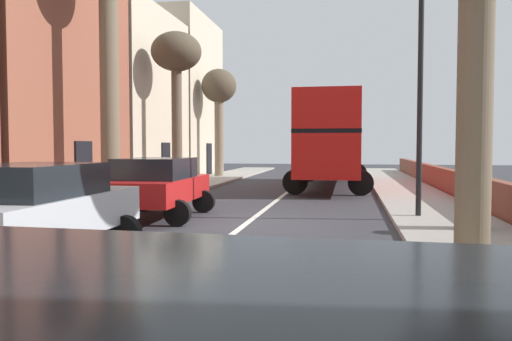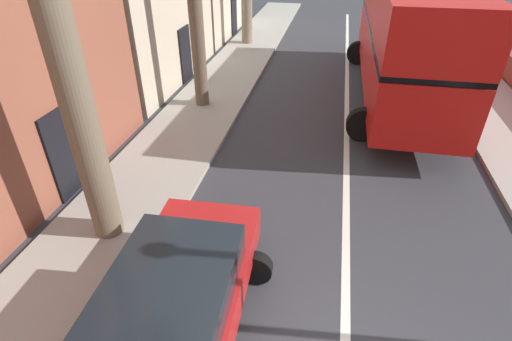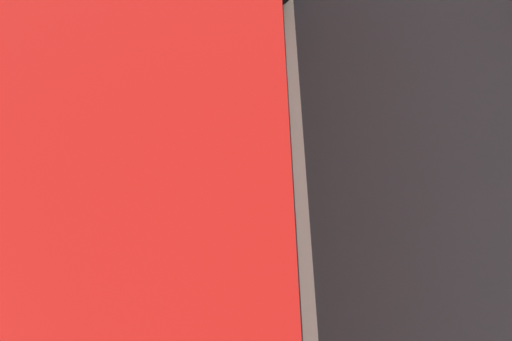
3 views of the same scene
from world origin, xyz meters
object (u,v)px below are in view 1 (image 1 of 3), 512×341
Objects in this scene: parked_car_silver_left_1 at (37,207)px; street_tree_left_2 at (176,60)px; double_decker_bus at (331,137)px; litter_bin_right at (478,201)px; lamppost_right at (420,73)px; parked_car_red_left_2 at (158,184)px; street_tree_left_0 at (219,93)px.

street_tree_left_2 reaches higher than parked_car_silver_left_1.
litter_bin_right is (3.60, -12.13, -1.63)m from double_decker_bus.
litter_bin_right is (7.80, 4.33, -0.22)m from parked_car_silver_left_1.
parked_car_red_left_2 is at bearing -172.27° from lamppost_right.
street_tree_left_0 is (-2.73, 22.44, 4.19)m from parked_car_silver_left_1.
litter_bin_right is at bearing -59.84° from street_tree_left_0.
double_decker_bus is at bearing -40.85° from street_tree_left_0.
street_tree_left_2 is (-2.51, 14.11, 4.77)m from parked_car_silver_left_1.
double_decker_bus reaches higher than litter_bin_right.
lamppost_right reaches higher than parked_car_silver_left_1.
lamppost_right reaches higher than double_decker_bus.
parked_car_silver_left_1 is 5.34m from parked_car_red_left_2.
parked_car_silver_left_1 is at bearing -83.07° from street_tree_left_0.
lamppost_right is (6.80, 0.92, 2.88)m from parked_car_red_left_2.
street_tree_left_0 is at bearing 120.16° from litter_bin_right.
street_tree_left_2 is at bearing 105.97° from parked_car_red_left_2.
street_tree_left_0 is at bearing 99.07° from parked_car_red_left_2.
street_tree_left_0 is 5.40× the size of litter_bin_right.
parked_car_red_left_2 is 3.49× the size of litter_bin_right.
lamppost_right is 3.78m from litter_bin_right.
litter_bin_right is at bearing -43.51° from street_tree_left_2.
street_tree_left_0 is (-2.73, 17.10, 4.21)m from parked_car_red_left_2.
lamppost_right is at bearing 7.73° from parked_car_red_left_2.
parked_car_red_left_2 is 10.30m from street_tree_left_2.
parked_car_red_left_2 reaches higher than litter_bin_right.
parked_car_silver_left_1 is at bearing -150.98° from litter_bin_right.
street_tree_left_0 reaches higher than litter_bin_right.
lamppost_right is at bearing 42.67° from parked_car_silver_left_1.
double_decker_bus is 10.61m from lamppost_right.
parked_car_silver_left_1 is (-4.20, -16.45, -1.42)m from double_decker_bus.
street_tree_left_0 is 1.02× the size of lamppost_right.
parked_car_red_left_2 is 0.61× the size of street_tree_left_2.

